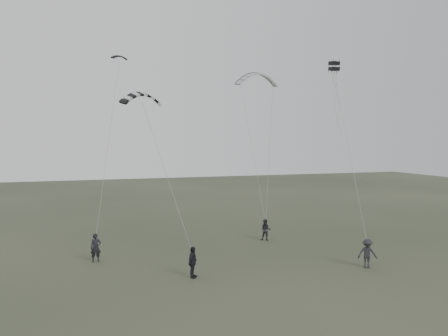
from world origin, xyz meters
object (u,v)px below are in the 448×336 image
object	(u,v)px
flyer_right	(266,230)
kite_dark_small	(119,56)
flyer_center	(193,262)
kite_pale_large	(257,74)
kite_striped	(142,94)
flyer_far	(367,253)
flyer_left	(96,248)
kite_box	(334,66)

from	to	relation	value
flyer_right	kite_dark_small	size ratio (longest dim) A/B	1.36
flyer_center	kite_pale_large	xyz separation A→B (m)	(10.37, 14.82, 14.01)
kite_striped	flyer_right	bearing A→B (deg)	0.94
flyer_right	flyer_far	xyz separation A→B (m)	(3.20, -9.30, 0.07)
flyer_far	kite_pale_large	distance (m)	21.63
kite_striped	flyer_left	bearing A→B (deg)	133.73
flyer_right	flyer_far	distance (m)	9.84
kite_dark_small	kite_box	distance (m)	17.46
kite_dark_small	kite_pale_large	world-z (taller)	kite_pale_large
kite_pale_large	flyer_center	bearing A→B (deg)	-129.29
kite_striped	flyer_center	bearing A→B (deg)	-76.28
flyer_left	kite_striped	world-z (taller)	kite_striped
flyer_center	kite_striped	world-z (taller)	kite_striped
kite_dark_small	kite_striped	world-z (taller)	kite_dark_small
flyer_left	kite_pale_large	xyz separation A→B (m)	(15.88, 9.32, 13.99)
flyer_left	kite_dark_small	distance (m)	15.86
flyer_center	kite_dark_small	distance (m)	18.88
flyer_left	kite_dark_small	world-z (taller)	kite_dark_small
flyer_right	kite_striped	distance (m)	15.52
flyer_far	flyer_right	bearing A→B (deg)	130.51
kite_dark_small	kite_striped	bearing A→B (deg)	-105.68
flyer_center	flyer_far	bearing A→B (deg)	-62.48
kite_pale_large	kite_striped	world-z (taller)	kite_pale_large
flyer_left	kite_box	distance (m)	22.63
flyer_far	kite_striped	distance (m)	18.29
flyer_center	kite_box	xyz separation A→B (m)	(12.80, 4.86, 13.31)
flyer_center	kite_box	world-z (taller)	kite_box
flyer_far	kite_dark_small	xyz separation A→B (m)	(-14.62, 13.44, 14.37)
kite_dark_small	flyer_far	bearing A→B (deg)	-63.50
kite_box	kite_dark_small	bearing A→B (deg)	156.83
kite_box	flyer_center	bearing A→B (deg)	-158.88
kite_striped	kite_box	size ratio (longest dim) A/B	3.90
flyer_far	kite_striped	bearing A→B (deg)	179.86
flyer_center	flyer_far	xyz separation A→B (m)	(11.45, -1.63, 0.01)
flyer_right	kite_pale_large	bearing A→B (deg)	105.84
flyer_left	kite_pale_large	size ratio (longest dim) A/B	0.45
kite_striped	kite_box	world-z (taller)	kite_box
flyer_far	kite_pale_large	xyz separation A→B (m)	(-1.08, 16.45, 14.00)
flyer_center	kite_striped	distance (m)	11.49
flyer_left	kite_striped	distance (m)	11.05
kite_box	flyer_left	bearing A→B (deg)	178.33
flyer_left	kite_striped	bearing A→B (deg)	-31.53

